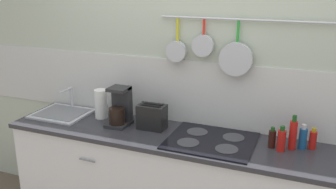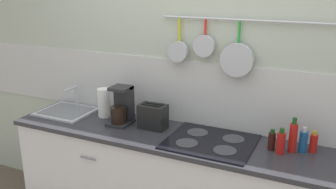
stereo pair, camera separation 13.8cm
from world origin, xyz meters
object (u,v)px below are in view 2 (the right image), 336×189
bottle_hot_sauce (281,143)px  bottle_olive_oil (293,137)px  bottle_sesame_oil (303,141)px  toaster (153,116)px  paper_towel_roll (104,103)px  coffee_maker (122,108)px  bottle_dish_soap (272,141)px  bottle_vinegar (314,143)px

bottle_hot_sauce → bottle_olive_oil: bottle_olive_oil is taller
bottle_sesame_oil → toaster: bearing=-176.9°
toaster → bottle_hot_sauce: toaster is taller
paper_towel_roll → coffee_maker: coffee_maker is taller
bottle_hot_sauce → paper_towel_roll: bearing=176.5°
toaster → bottle_dish_soap: 0.91m
bottle_hot_sauce → bottle_sesame_oil: bottle_hot_sauce is taller
coffee_maker → toaster: size_ratio=1.33×
paper_towel_roll → coffee_maker: (0.22, -0.07, 0.01)m
bottle_vinegar → paper_towel_roll: bearing=-179.0°
toaster → bottle_olive_oil: bottle_olive_oil is taller
paper_towel_roll → toaster: (0.49, -0.06, -0.03)m
paper_towel_roll → bottle_dish_soap: paper_towel_roll is taller
toaster → bottle_sesame_oil: (1.11, 0.06, -0.02)m
bottle_hot_sauce → coffee_maker: bearing=179.2°
paper_towel_roll → bottle_sesame_oil: 1.60m
coffee_maker → bottle_hot_sauce: coffee_maker is taller
bottle_vinegar → bottle_sesame_oil: bearing=-158.5°
bottle_vinegar → coffee_maker: bearing=-176.0°
bottle_dish_soap → bottle_olive_oil: 0.14m
bottle_hot_sauce → bottle_vinegar: size_ratio=1.19×
toaster → paper_towel_roll: bearing=173.5°
paper_towel_roll → bottle_sesame_oil: (1.60, 0.00, -0.04)m
paper_towel_roll → bottle_olive_oil: size_ratio=1.00×
coffee_maker → bottle_vinegar: 1.45m
bottle_sesame_oil → bottle_vinegar: bottle_sesame_oil is taller
bottle_olive_oil → bottle_vinegar: bottle_olive_oil is taller
paper_towel_roll → coffee_maker: bearing=-18.1°
coffee_maker → bottle_olive_oil: coffee_maker is taller
toaster → bottle_olive_oil: size_ratio=0.95×
bottle_hot_sauce → bottle_vinegar: (0.20, 0.12, -0.01)m
coffee_maker → toaster: bearing=3.2°
coffee_maker → bottle_dish_soap: bearing=0.8°
bottle_dish_soap → toaster: bearing=-179.9°
bottle_sesame_oil → paper_towel_roll: bearing=-179.9°
bottle_dish_soap → bottle_sesame_oil: size_ratio=0.85×
toaster → bottle_vinegar: bearing=4.2°
paper_towel_roll → bottle_dish_soap: size_ratio=1.63×
bottle_vinegar → toaster: bearing=-175.8°
bottle_sesame_oil → coffee_maker: bearing=-176.9°
toaster → bottle_hot_sauce: bearing=-1.9°
toaster → bottle_vinegar: size_ratio=1.52×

